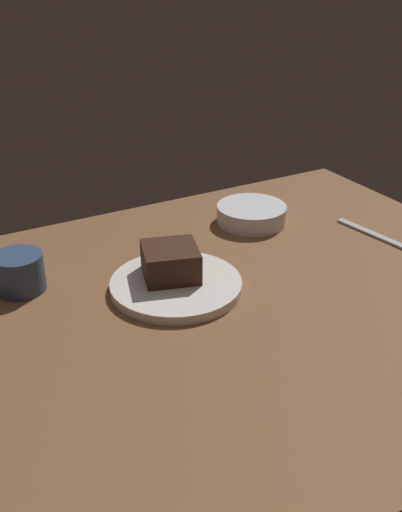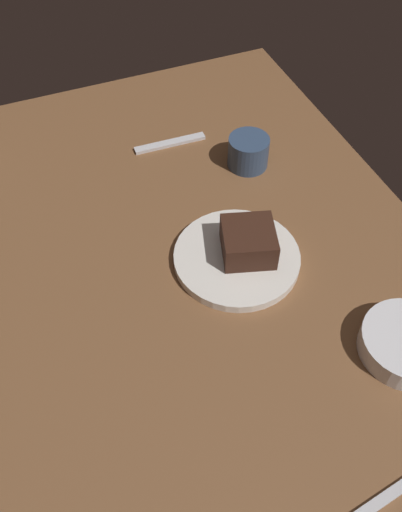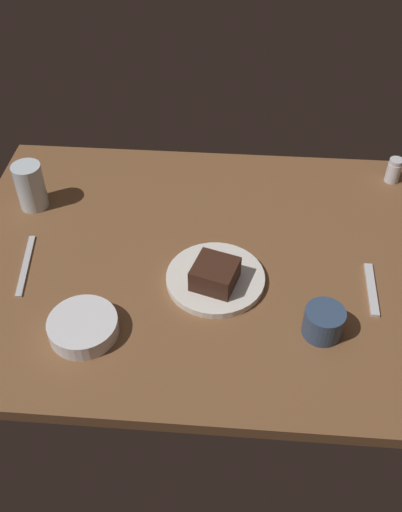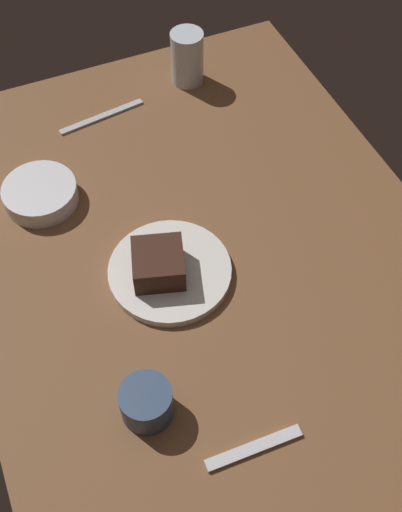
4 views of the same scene
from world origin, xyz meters
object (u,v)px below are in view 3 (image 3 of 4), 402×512
object	(u,v)px
dessert_plate	(215,279)
salt_shaker	(394,170)
side_bowl	(83,327)
coffee_cup	(323,322)
dessert_spoon	(371,289)
chocolate_cake_slice	(215,274)
water_glass	(30,186)
butter_knife	(26,265)

from	to	relation	value
dessert_plate	salt_shaker	xyz separation A→B (cm)	(-44.40, -40.19, 2.45)
dessert_plate	side_bowl	size ratio (longest dim) A/B	1.54
coffee_cup	dessert_spoon	size ratio (longest dim) A/B	0.53
dessert_plate	coffee_cup	world-z (taller)	coffee_cup
chocolate_cake_slice	coffee_cup	xyz separation A→B (cm)	(-22.00, 10.42, -1.07)
chocolate_cake_slice	water_glass	world-z (taller)	water_glass
side_bowl	dessert_spoon	xyz separation A→B (cm)	(-58.84, -16.02, -1.49)
salt_shaker	dessert_spoon	world-z (taller)	salt_shaker
dessert_spoon	chocolate_cake_slice	bearing A→B (deg)	95.15
chocolate_cake_slice	coffee_cup	size ratio (longest dim) A/B	1.10
salt_shaker	side_bowl	size ratio (longest dim) A/B	0.47
dessert_plate	side_bowl	xyz separation A→B (cm)	(25.28, 16.14, 1.04)
water_glass	chocolate_cake_slice	bearing A→B (deg)	152.18
salt_shaker	water_glass	size ratio (longest dim) A/B	0.56
coffee_cup	dessert_spoon	world-z (taller)	coffee_cup
water_glass	side_bowl	distance (cm)	44.67
chocolate_cake_slice	butter_knife	distance (cm)	42.95
side_bowl	water_glass	bearing A→B (deg)	-61.00
chocolate_cake_slice	side_bowl	xyz separation A→B (cm)	(25.24, 14.21, -2.35)
salt_shaker	butter_knife	distance (cm)	95.38
coffee_cup	butter_knife	world-z (taller)	coffee_cup
salt_shaker	chocolate_cake_slice	bearing A→B (deg)	43.46
salt_shaker	water_glass	distance (cm)	92.93
salt_shaker	side_bowl	xyz separation A→B (cm)	(69.68, 56.33, -1.41)
salt_shaker	side_bowl	bearing A→B (deg)	38.95
salt_shaker	side_bowl	distance (cm)	89.61
butter_knife	salt_shaker	bearing A→B (deg)	106.15
butter_knife	dessert_plate	bearing A→B (deg)	80.26
chocolate_cake_slice	side_bowl	distance (cm)	29.06
chocolate_cake_slice	dessert_spoon	size ratio (longest dim) A/B	0.59
water_glass	coffee_cup	bearing A→B (deg)	152.97
dessert_plate	butter_knife	distance (cm)	42.71
butter_knife	water_glass	bearing A→B (deg)	-176.85
dessert_spoon	dessert_plate	bearing A→B (deg)	91.88
water_glass	side_bowl	size ratio (longest dim) A/B	0.85
dessert_plate	coffee_cup	bearing A→B (deg)	150.67
coffee_cup	butter_knife	xyz separation A→B (cm)	(64.64, -13.74, -2.87)
water_glass	butter_knife	xyz separation A→B (cm)	(-4.16, 21.37, -5.66)
side_bowl	coffee_cup	size ratio (longest dim) A/B	1.75
salt_shaker	coffee_cup	distance (cm)	57.12
coffee_cup	dessert_spoon	xyz separation A→B (cm)	(-11.60, -12.22, -2.77)
salt_shaker	dessert_spoon	size ratio (longest dim) A/B	0.44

